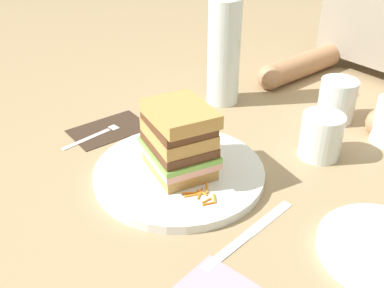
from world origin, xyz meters
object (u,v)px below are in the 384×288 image
Objects in this scene: fork at (100,132)px; main_plate at (179,173)px; napkin_pink at (216,288)px; sandwich at (179,140)px; water_bottle at (224,44)px; knife at (247,235)px; napkin_dark at (109,129)px; juice_glass at (321,138)px; empty_tumbler_1 at (337,100)px.

main_plate is at bearing 8.38° from fork.
napkin_pink is (0.23, -0.11, -0.01)m from main_plate.
sandwich is at bearing 8.59° from fork.
knife is at bearing -37.72° from water_bottle.
main_plate is 0.34m from water_bottle.
sandwich reaches higher than napkin_pink.
napkin_pink is (0.45, -0.10, -0.00)m from napkin_dark.
juice_glass is at bearing 105.31° from knife.
sandwich is at bearing 43.69° from main_plate.
fork is (-0.22, -0.03, -0.00)m from main_plate.
main_plate is 0.27m from juice_glass.
napkin_dark is (-0.22, -0.01, -0.01)m from main_plate.
water_bottle reaches higher than empty_tumbler_1.
empty_tumbler_1 is at bearing 110.02° from napkin_pink.
sandwich is 0.48× the size of water_bottle.
main_plate is 1.79× the size of fork.
water_bottle is 0.27m from empty_tumbler_1.
fork is 1.83× the size of empty_tumbler_1.
napkin_dark is at bearing 95.81° from fork.
main_plate is at bearing 2.64° from napkin_dark.
juice_glass is (-0.07, 0.26, 0.04)m from knife.
sandwich reaches higher than empty_tumbler_1.
empty_tumbler_1 is at bearing 115.37° from juice_glass.
main_plate is 0.25m from napkin_pink.
water_bottle reaches higher than sandwich.
empty_tumbler_1 is at bearing 83.50° from main_plate.
juice_glass is 0.38m from napkin_pink.
napkin_pink is (0.45, -0.08, -0.00)m from fork.
knife is at bearing -71.00° from empty_tumbler_1.
sandwich is 0.96× the size of napkin_dark.
empty_tumbler_1 is (0.26, 0.42, 0.04)m from fork.
fork is (0.00, -0.02, 0.00)m from napkin_dark.
sandwich is 0.27m from juice_glass.
napkin_pink is (0.05, -0.10, -0.00)m from knife.
empty_tumbler_1 is (0.22, 0.12, -0.09)m from water_bottle.
empty_tumbler_1 is (0.04, 0.39, 0.04)m from main_plate.
empty_tumbler_1 is at bearing 29.69° from water_bottle.
napkin_dark is 1.68× the size of empty_tumbler_1.
empty_tumbler_1 reaches higher than napkin_pink.
sandwich is 0.73× the size of knife.
fork is 0.55× the size of water_bottle.
sandwich reaches higher than main_plate.
knife is 2.27× the size of napkin_pink.
juice_glass reaches higher than napkin_dark.
main_plate reaches higher than napkin_pink.
water_bottle is at bearing -150.31° from empty_tumbler_1.
fork is at bearing -98.75° from water_bottle.
water_bottle reaches higher than fork.
juice_glass is 0.30m from water_bottle.
fork reaches higher than napkin_pink.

